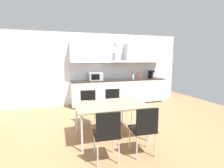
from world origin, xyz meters
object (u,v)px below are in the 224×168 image
at_px(dining_table, 111,106).
at_px(chair_far_left, 88,104).
at_px(microwave, 96,76).
at_px(chair_near_right, 144,126).
at_px(bottle_brown, 140,76).
at_px(pendant_lamp, 111,47).
at_px(bottle_red, 137,76).
at_px(chair_near_left, 107,131).
at_px(coffee_maker, 151,74).
at_px(bottle_white, 133,76).
at_px(chair_far_right, 113,102).

relative_size(dining_table, chair_far_left, 1.69).
height_order(microwave, chair_near_right, microwave).
bearing_deg(bottle_brown, pendant_lamp, -127.33).
bearing_deg(bottle_red, bottle_brown, 18.33).
bearing_deg(chair_near_left, microwave, 80.28).
relative_size(coffee_maker, bottle_brown, 1.17).
relative_size(coffee_maker, pendant_lamp, 0.94).
xyz_separation_m(dining_table, chair_far_left, (-0.32, 0.86, -0.16)).
relative_size(dining_table, chair_near_left, 1.69).
distance_m(microwave, bottle_white, 1.47).
height_order(coffee_maker, dining_table, coffee_maker).
xyz_separation_m(bottle_red, pendant_lamp, (-1.88, -2.60, 0.89)).
xyz_separation_m(coffee_maker, chair_near_left, (-2.82, -3.49, -0.52)).
xyz_separation_m(microwave, coffee_maker, (2.22, 0.03, 0.01)).
height_order(bottle_brown, dining_table, bottle_brown).
relative_size(bottle_brown, chair_far_left, 0.29).
height_order(microwave, bottle_red, microwave).
distance_m(microwave, dining_table, 2.65).
distance_m(bottle_brown, chair_near_right, 3.92).
distance_m(dining_table, chair_far_right, 0.93).
xyz_separation_m(coffee_maker, bottle_red, (-0.60, -0.04, -0.05)).
bearing_deg(chair_far_right, pendant_lamp, -111.42).
distance_m(bottle_brown, bottle_red, 0.15).
distance_m(microwave, chair_near_right, 3.51).
height_order(microwave, pendant_lamp, pendant_lamp).
relative_size(dining_table, chair_near_right, 1.69).
bearing_deg(chair_near_right, pendant_lamp, 110.83).
height_order(bottle_white, dining_table, bottle_white).
distance_m(coffee_maker, chair_far_left, 3.36).
height_order(bottle_red, dining_table, bottle_red).
height_order(dining_table, pendant_lamp, pendant_lamp).
distance_m(coffee_maker, pendant_lamp, 3.72).
bearing_deg(chair_near_left, bottle_white, 59.64).
height_order(bottle_white, chair_far_left, bottle_white).
bearing_deg(bottle_red, chair_near_right, -114.15).
bearing_deg(chair_near_left, bottle_red, 57.38).
bearing_deg(bottle_white, bottle_brown, -2.92).
bearing_deg(bottle_white, chair_far_right, -127.58).
xyz_separation_m(chair_far_right, pendant_lamp, (-0.34, -0.86, 1.37)).
relative_size(bottle_brown, chair_far_right, 0.29).
bearing_deg(chair_far_left, coffee_maker, 32.44).
xyz_separation_m(microwave, bottle_white, (1.47, 0.05, -0.05)).
bearing_deg(chair_far_right, microwave, 92.58).
height_order(bottle_white, bottle_brown, bottle_brown).
distance_m(bottle_white, bottle_red, 0.16).
bearing_deg(chair_far_right, bottle_white, 52.42).
bearing_deg(bottle_white, bottle_red, -22.41).
relative_size(microwave, bottle_white, 2.20).
relative_size(bottle_red, chair_near_right, 0.28).
xyz_separation_m(chair_far_right, chair_near_right, (-0.01, -1.71, 0.00)).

